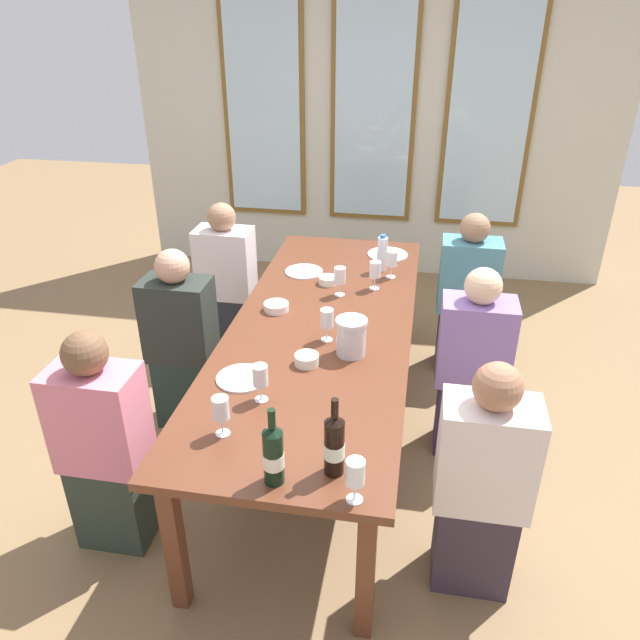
% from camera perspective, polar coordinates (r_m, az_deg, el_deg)
% --- Properties ---
extents(ground_plane, '(12.00, 12.00, 0.00)m').
position_cam_1_polar(ground_plane, '(3.66, 0.13, -10.62)').
color(ground_plane, olive).
extents(back_wall_with_windows, '(4.16, 0.10, 2.90)m').
position_cam_1_polar(back_wall_with_windows, '(5.45, 5.06, 19.09)').
color(back_wall_with_windows, beige).
rests_on(back_wall_with_windows, ground).
extents(dining_table, '(0.96, 2.63, 0.74)m').
position_cam_1_polar(dining_table, '(3.28, 0.15, -1.37)').
color(dining_table, brown).
rests_on(dining_table, ground).
extents(white_plate_0, '(0.27, 0.27, 0.01)m').
position_cam_1_polar(white_plate_0, '(4.17, 6.38, 6.15)').
color(white_plate_0, white).
rests_on(white_plate_0, dining_table).
extents(white_plate_1, '(0.24, 0.24, 0.01)m').
position_cam_1_polar(white_plate_1, '(3.88, -1.52, 4.58)').
color(white_plate_1, white).
rests_on(white_plate_1, dining_table).
extents(white_plate_2, '(0.24, 0.24, 0.01)m').
position_cam_1_polar(white_plate_2, '(2.82, -7.34, -5.44)').
color(white_plate_2, white).
rests_on(white_plate_2, dining_table).
extents(metal_pitcher, '(0.16, 0.16, 0.19)m').
position_cam_1_polar(metal_pitcher, '(2.94, 2.95, -1.57)').
color(metal_pitcher, silver).
rests_on(metal_pitcher, dining_table).
extents(wine_bottle_0, '(0.08, 0.08, 0.33)m').
position_cam_1_polar(wine_bottle_0, '(2.23, 1.35, -11.65)').
color(wine_bottle_0, black).
rests_on(wine_bottle_0, dining_table).
extents(wine_bottle_1, '(0.08, 0.08, 0.32)m').
position_cam_1_polar(wine_bottle_1, '(2.20, -4.42, -12.51)').
color(wine_bottle_1, black).
rests_on(wine_bottle_1, dining_table).
extents(tasting_bowl_0, '(0.12, 0.12, 0.05)m').
position_cam_1_polar(tasting_bowl_0, '(3.71, 0.77, 3.77)').
color(tasting_bowl_0, white).
rests_on(tasting_bowl_0, dining_table).
extents(tasting_bowl_1, '(0.12, 0.12, 0.05)m').
position_cam_1_polar(tasting_bowl_1, '(2.89, -1.20, -3.74)').
color(tasting_bowl_1, white).
rests_on(tasting_bowl_1, dining_table).
extents(tasting_bowl_2, '(0.14, 0.14, 0.04)m').
position_cam_1_polar(tasting_bowl_2, '(3.39, -4.13, 1.25)').
color(tasting_bowl_2, white).
rests_on(tasting_bowl_2, dining_table).
extents(water_bottle, '(0.06, 0.06, 0.24)m').
position_cam_1_polar(water_bottle, '(3.89, 5.87, 6.23)').
color(water_bottle, white).
rests_on(water_bottle, dining_table).
extents(wine_glass_0, '(0.07, 0.07, 0.17)m').
position_cam_1_polar(wine_glass_0, '(2.13, 3.34, -14.19)').
color(wine_glass_0, white).
rests_on(wine_glass_0, dining_table).
extents(wine_glass_1, '(0.07, 0.07, 0.17)m').
position_cam_1_polar(wine_glass_1, '(3.05, 0.65, 0.03)').
color(wine_glass_1, white).
rests_on(wine_glass_1, dining_table).
extents(wine_glass_2, '(0.07, 0.07, 0.17)m').
position_cam_1_polar(wine_glass_2, '(2.61, -5.65, -5.30)').
color(wine_glass_2, white).
rests_on(wine_glass_2, dining_table).
extents(wine_glass_3, '(0.07, 0.07, 0.17)m').
position_cam_1_polar(wine_glass_3, '(3.53, 1.88, 4.09)').
color(wine_glass_3, white).
rests_on(wine_glass_3, dining_table).
extents(wine_glass_4, '(0.07, 0.07, 0.17)m').
position_cam_1_polar(wine_glass_4, '(3.79, 6.77, 5.64)').
color(wine_glass_4, white).
rests_on(wine_glass_4, dining_table).
extents(wine_glass_5, '(0.07, 0.07, 0.17)m').
position_cam_1_polar(wine_glass_5, '(2.44, -9.32, -8.36)').
color(wine_glass_5, white).
rests_on(wine_glass_5, dining_table).
extents(wine_glass_6, '(0.07, 0.07, 0.17)m').
position_cam_1_polar(wine_glass_6, '(3.62, 5.21, 4.64)').
color(wine_glass_6, white).
rests_on(wine_glass_6, dining_table).
extents(seated_person_0, '(0.38, 0.24, 1.11)m').
position_cam_1_polar(seated_person_0, '(4.26, -8.76, 3.29)').
color(seated_person_0, '#272A30').
rests_on(seated_person_0, ground).
extents(seated_person_1, '(0.38, 0.24, 1.11)m').
position_cam_1_polar(seated_person_1, '(4.14, 13.59, 2.01)').
color(seated_person_1, '#392A39').
rests_on(seated_person_1, ground).
extents(seated_person_2, '(0.38, 0.24, 1.11)m').
position_cam_1_polar(seated_person_2, '(2.90, -19.60, -11.27)').
color(seated_person_2, '#2B362B').
rests_on(seated_person_2, ground).
extents(seated_person_3, '(0.38, 0.24, 1.11)m').
position_cam_1_polar(seated_person_3, '(2.65, 14.94, -14.88)').
color(seated_person_3, '#362B37').
rests_on(seated_person_3, ground).
extents(seated_person_4, '(0.38, 0.24, 1.11)m').
position_cam_1_polar(seated_person_4, '(3.57, -12.86, -2.29)').
color(seated_person_4, '#21332D').
rests_on(seated_person_4, ground).
extents(seated_person_5, '(0.38, 0.24, 1.11)m').
position_cam_1_polar(seated_person_5, '(3.37, 14.09, -4.46)').
color(seated_person_5, '#2E2341').
rests_on(seated_person_5, ground).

